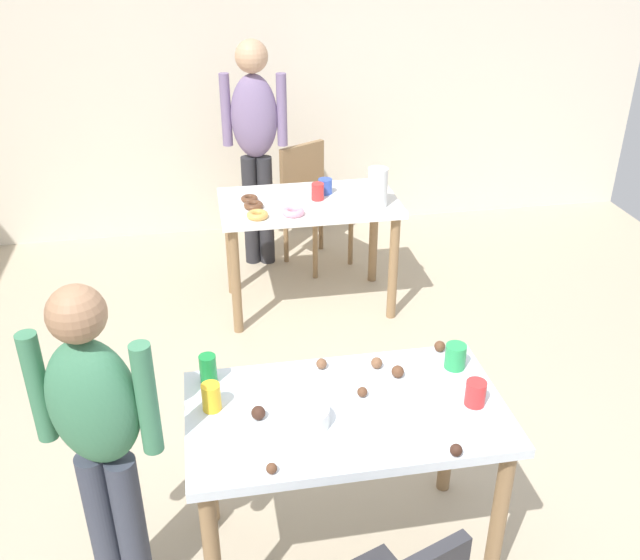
# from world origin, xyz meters

# --- Properties ---
(ground_plane) EXTENTS (6.40, 6.40, 0.00)m
(ground_plane) POSITION_xyz_m (0.00, 0.00, 0.00)
(ground_plane) COLOR tan
(wall_back) EXTENTS (6.40, 0.10, 2.60)m
(wall_back) POSITION_xyz_m (0.00, 3.20, 1.30)
(wall_back) COLOR beige
(wall_back) RESTS_ON ground_plane
(dining_table_near) EXTENTS (1.18, 0.66, 0.75)m
(dining_table_near) POSITION_xyz_m (0.02, -0.23, 0.64)
(dining_table_near) COLOR silver
(dining_table_near) RESTS_ON ground_plane
(dining_table_far) EXTENTS (1.11, 0.63, 0.75)m
(dining_table_far) POSITION_xyz_m (0.21, 1.82, 0.63)
(dining_table_far) COLOR white
(dining_table_far) RESTS_ON ground_plane
(chair_far_table) EXTENTS (0.55, 0.55, 0.87)m
(chair_far_table) POSITION_xyz_m (0.34, 2.48, 0.50)
(chair_far_table) COLOR olive
(chair_far_table) RESTS_ON ground_plane
(person_girl_near) EXTENTS (0.45, 0.30, 1.38)m
(person_girl_near) POSITION_xyz_m (-0.85, -0.29, 0.81)
(person_girl_near) COLOR #383D4C
(person_girl_near) RESTS_ON ground_plane
(person_adult_far) EXTENTS (0.46, 0.25, 1.61)m
(person_adult_far) POSITION_xyz_m (-0.05, 2.52, 0.98)
(person_adult_far) COLOR #28282D
(person_adult_far) RESTS_ON ground_plane
(mixing_bowl) EXTENTS (0.17, 0.17, 0.07)m
(mixing_bowl) POSITION_xyz_m (-0.14, -0.29, 0.79)
(mixing_bowl) COLOR white
(mixing_bowl) RESTS_ON dining_table_near
(soda_can) EXTENTS (0.07, 0.07, 0.12)m
(soda_can) POSITION_xyz_m (-0.47, 0.02, 0.81)
(soda_can) COLOR #198438
(soda_can) RESTS_ON dining_table_near
(fork_near) EXTENTS (0.17, 0.02, 0.01)m
(fork_near) POSITION_xyz_m (0.17, -0.26, 0.75)
(fork_near) COLOR silver
(fork_near) RESTS_ON dining_table_near
(cup_near_0) EXTENTS (0.08, 0.08, 0.10)m
(cup_near_0) POSITION_xyz_m (0.50, -0.05, 0.80)
(cup_near_0) COLOR green
(cup_near_0) RESTS_ON dining_table_near
(cup_near_1) EXTENTS (0.07, 0.07, 0.11)m
(cup_near_1) POSITION_xyz_m (-0.47, -0.15, 0.80)
(cup_near_1) COLOR yellow
(cup_near_1) RESTS_ON dining_table_near
(cup_near_2) EXTENTS (0.08, 0.08, 0.10)m
(cup_near_2) POSITION_xyz_m (0.49, -0.29, 0.80)
(cup_near_2) COLOR red
(cup_near_2) RESTS_ON dining_table_near
(cake_ball_0) EXTENTS (0.05, 0.05, 0.05)m
(cake_ball_0) POSITION_xyz_m (-0.31, -0.23, 0.78)
(cake_ball_0) COLOR #3D2319
(cake_ball_0) RESTS_ON dining_table_near
(cake_ball_1) EXTENTS (0.04, 0.04, 0.04)m
(cake_ball_1) POSITION_xyz_m (-0.29, -0.51, 0.77)
(cake_ball_1) COLOR brown
(cake_ball_1) RESTS_ON dining_table_near
(cake_ball_2) EXTENTS (0.05, 0.05, 0.05)m
(cake_ball_2) POSITION_xyz_m (0.19, 0.00, 0.77)
(cake_ball_2) COLOR brown
(cake_ball_2) RESTS_ON dining_table_near
(cake_ball_3) EXTENTS (0.05, 0.05, 0.05)m
(cake_ball_3) POSITION_xyz_m (0.26, -0.07, 0.77)
(cake_ball_3) COLOR brown
(cake_ball_3) RESTS_ON dining_table_near
(cake_ball_4) EXTENTS (0.04, 0.04, 0.04)m
(cake_ball_4) POSITION_xyz_m (0.09, -0.17, 0.77)
(cake_ball_4) COLOR brown
(cake_ball_4) RESTS_ON dining_table_near
(cake_ball_5) EXTENTS (0.04, 0.04, 0.04)m
(cake_ball_5) POSITION_xyz_m (-0.03, 0.03, 0.77)
(cake_ball_5) COLOR brown
(cake_ball_5) RESTS_ON dining_table_near
(cake_ball_6) EXTENTS (0.04, 0.04, 0.04)m
(cake_ball_6) POSITION_xyz_m (0.33, -0.54, 0.77)
(cake_ball_6) COLOR #3D2319
(cake_ball_6) RESTS_ON dining_table_near
(cake_ball_7) EXTENTS (0.05, 0.05, 0.05)m
(cake_ball_7) POSITION_xyz_m (0.48, 0.07, 0.77)
(cake_ball_7) COLOR brown
(cake_ball_7) RESTS_ON dining_table_near
(pitcher_far) EXTENTS (0.12, 0.12, 0.24)m
(pitcher_far) POSITION_xyz_m (0.61, 1.65, 0.87)
(pitcher_far) COLOR white
(pitcher_far) RESTS_ON dining_table_far
(cup_far_0) EXTENTS (0.08, 0.08, 0.11)m
(cup_far_0) POSITION_xyz_m (0.27, 1.82, 0.80)
(cup_far_0) COLOR red
(cup_far_0) RESTS_ON dining_table_far
(cup_far_1) EXTENTS (0.09, 0.09, 0.10)m
(cup_far_1) POSITION_xyz_m (0.34, 1.91, 0.80)
(cup_far_1) COLOR #3351B2
(cup_far_1) RESTS_ON dining_table_far
(donut_far_0) EXTENTS (0.11, 0.11, 0.03)m
(donut_far_0) POSITION_xyz_m (0.66, 1.92, 0.77)
(donut_far_0) COLOR white
(donut_far_0) RESTS_ON dining_table_far
(donut_far_1) EXTENTS (0.11, 0.11, 0.03)m
(donut_far_1) POSITION_xyz_m (-0.15, 1.87, 0.77)
(donut_far_1) COLOR brown
(donut_far_1) RESTS_ON dining_table_far
(donut_far_2) EXTENTS (0.13, 0.13, 0.04)m
(donut_far_2) POSITION_xyz_m (0.08, 1.60, 0.77)
(donut_far_2) COLOR pink
(donut_far_2) RESTS_ON dining_table_far
(donut_far_3) EXTENTS (0.12, 0.12, 0.04)m
(donut_far_3) POSITION_xyz_m (-0.14, 1.75, 0.77)
(donut_far_3) COLOR brown
(donut_far_3) RESTS_ON dining_table_far
(donut_far_4) EXTENTS (0.13, 0.13, 0.04)m
(donut_far_4) POSITION_xyz_m (-0.13, 1.59, 0.77)
(donut_far_4) COLOR gold
(donut_far_4) RESTS_ON dining_table_far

